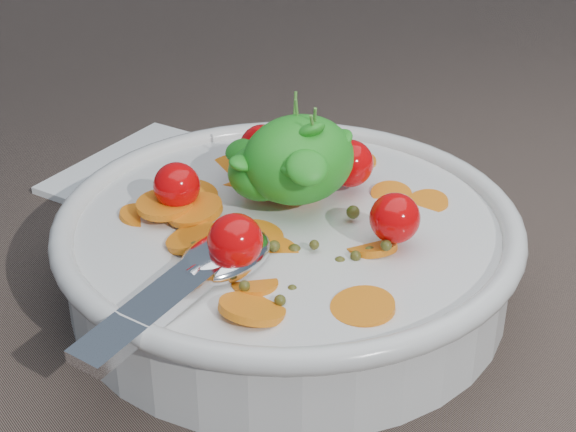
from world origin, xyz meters
TOP-DOWN VIEW (x-y plane):
  - ground at (0.00, 0.00)m, footprint 6.00×6.00m
  - bowl at (-0.01, -0.02)m, footprint 0.34×0.31m
  - napkin at (0.01, 0.20)m, footprint 0.20×0.19m

SIDE VIEW (x-z plane):
  - ground at x=0.00m, z-range 0.00..0.00m
  - napkin at x=0.01m, z-range 0.00..0.01m
  - bowl at x=-0.01m, z-range -0.03..0.10m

